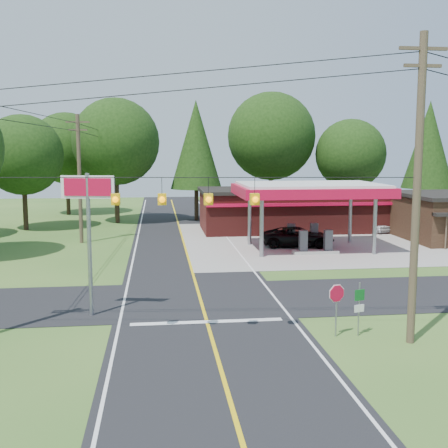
{
  "coord_description": "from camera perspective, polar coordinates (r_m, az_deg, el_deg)",
  "views": [
    {
      "loc": [
        -2.03,
        -26.66,
        7.33
      ],
      "look_at": [
        2.0,
        7.0,
        2.8
      ],
      "focal_mm": 45.0,
      "sensor_mm": 36.0,
      "label": 1
    }
  ],
  "objects": [
    {
      "name": "utility_pole_north",
      "position": [
        61.88,
        -11.0,
        5.08
      ],
      "size": [
        0.3,
        0.3,
        9.5
      ],
      "color": "#473828",
      "rests_on": "ground"
    },
    {
      "name": "gas_canopy",
      "position": [
        41.28,
        8.71,
        3.27
      ],
      "size": [
        10.6,
        7.4,
        4.88
      ],
      "color": "gray",
      "rests_on": "ground"
    },
    {
      "name": "convenience_store",
      "position": [
        51.37,
        6.76,
        1.51
      ],
      "size": [
        16.4,
        7.55,
        3.8
      ],
      "color": "#5D1D1A",
      "rests_on": "ground"
    },
    {
      "name": "utility_pole_near_right",
      "position": [
        21.89,
        19.03,
        3.6
      ],
      "size": [
        1.8,
        0.3,
        11.5
      ],
      "color": "#473828",
      "rests_on": "ground"
    },
    {
      "name": "cross_road",
      "position": [
        27.72,
        -2.41,
        -7.7
      ],
      "size": [
        70.0,
        7.0,
        0.02
      ],
      "primitive_type": "cube",
      "color": "black",
      "rests_on": "ground"
    },
    {
      "name": "ground",
      "position": [
        27.73,
        -2.41,
        -7.73
      ],
      "size": [
        120.0,
        120.0,
        0.0
      ],
      "primitive_type": "plane",
      "color": "#325E21",
      "rests_on": "ground"
    },
    {
      "name": "octagonal_stop_sign",
      "position": [
        22.53,
        11.38,
        -7.38
      ],
      "size": [
        0.72,
        0.29,
        2.12
      ],
      "color": "gray",
      "rests_on": "ground"
    },
    {
      "name": "overhead_beacons",
      "position": [
        20.72,
        -3.98,
        4.49
      ],
      "size": [
        17.04,
        2.04,
        1.03
      ],
      "color": "black",
      "rests_on": "ground"
    },
    {
      "name": "main_highway",
      "position": [
        27.73,
        -2.41,
        -7.71
      ],
      "size": [
        8.0,
        120.0,
        0.02
      ],
      "primitive_type": "cube",
      "color": "black",
      "rests_on": "ground"
    },
    {
      "name": "treeline_backdrop",
      "position": [
        50.75,
        -3.64,
        7.78
      ],
      "size": [
        70.27,
        51.59,
        13.3
      ],
      "color": "#332316",
      "rests_on": "ground"
    },
    {
      "name": "sedan_car",
      "position": [
        51.75,
        14.81,
        -0.05
      ],
      "size": [
        4.89,
        4.89,
        1.31
      ],
      "primitive_type": "imported",
      "rotation": [
        0.0,
        0.0,
        0.33
      ],
      "color": "white",
      "rests_on": "ground"
    },
    {
      "name": "suv_car",
      "position": [
        42.67,
        7.55,
        -1.33
      ],
      "size": [
        6.22,
        6.22,
        1.49
      ],
      "primitive_type": "imported",
      "rotation": [
        0.0,
        0.0,
        1.39
      ],
      "color": "black",
      "rests_on": "ground"
    },
    {
      "name": "lane_center_yellow",
      "position": [
        27.72,
        -2.41,
        -7.67
      ],
      "size": [
        0.15,
        110.0,
        0.0
      ],
      "primitive_type": "cube",
      "color": "yellow",
      "rests_on": "main_highway"
    },
    {
      "name": "route_sign_post",
      "position": [
        22.89,
        13.57,
        -7.93
      ],
      "size": [
        0.43,
        0.15,
        2.16
      ],
      "color": "gray",
      "rests_on": "ground"
    },
    {
      "name": "big_stop_sign",
      "position": [
        24.98,
        -13.62,
        1.2
      ],
      "size": [
        2.31,
        0.56,
        6.31
      ],
      "color": "gray",
      "rests_on": "ground"
    },
    {
      "name": "utility_pole_far_left",
      "position": [
        45.11,
        -14.47,
        4.67
      ],
      "size": [
        1.8,
        0.3,
        10.0
      ],
      "color": "#473828",
      "rests_on": "ground"
    }
  ]
}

